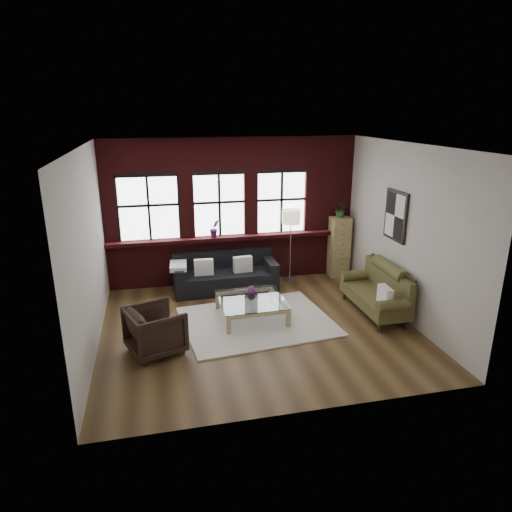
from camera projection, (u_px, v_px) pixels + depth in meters
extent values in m
plane|color=#4A331B|center=(258.00, 327.00, 8.25)|extent=(5.50, 5.50, 0.00)
plane|color=white|center=(258.00, 145.00, 7.26)|extent=(5.50, 5.50, 0.00)
plane|color=beige|center=(233.00, 211.00, 10.07)|extent=(5.50, 0.00, 5.50)
plane|color=beige|center=(305.00, 299.00, 5.43)|extent=(5.50, 0.00, 5.50)
plane|color=beige|center=(88.00, 253.00, 7.17)|extent=(0.00, 5.00, 5.00)
plane|color=beige|center=(404.00, 233.00, 8.33)|extent=(0.00, 5.00, 5.00)
cube|color=#491113|center=(234.00, 237.00, 10.11)|extent=(5.50, 0.30, 0.08)
cube|color=beige|center=(257.00, 321.00, 8.43)|extent=(2.86, 2.35, 0.03)
cube|color=white|center=(204.00, 267.00, 9.58)|extent=(0.40, 0.15, 0.34)
cube|color=white|center=(243.00, 264.00, 9.75)|extent=(0.41, 0.17, 0.34)
cube|color=white|center=(385.00, 296.00, 8.12)|extent=(0.16, 0.39, 0.34)
imported|color=black|center=(155.00, 330.00, 7.29)|extent=(1.07, 1.05, 0.76)
imported|color=#B2B2B2|center=(251.00, 295.00, 8.43)|extent=(0.16, 0.16, 0.15)
sphere|color=#5E2160|center=(251.00, 290.00, 8.40)|extent=(0.16, 0.16, 0.16)
cube|color=tan|center=(338.00, 246.00, 10.61)|extent=(0.43, 0.43, 1.40)
imported|color=#2D5923|center=(341.00, 209.00, 10.34)|extent=(0.39, 0.36, 0.36)
imported|color=#5E2160|center=(214.00, 228.00, 9.91)|extent=(0.26, 0.23, 0.39)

